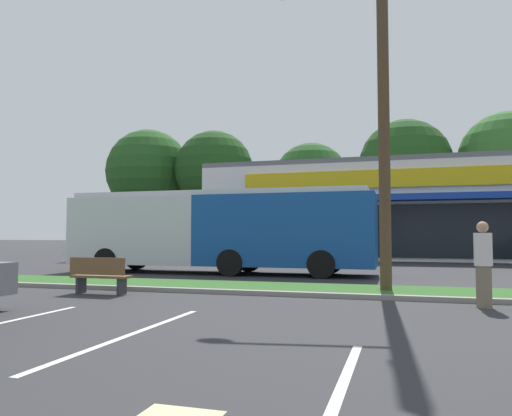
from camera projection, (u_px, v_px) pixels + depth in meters
name	position (u px, v px, depth m)	size (l,w,h in m)	color
grass_median	(283.00, 288.00, 13.58)	(56.00, 2.20, 0.12)	#2D5B23
curb_lip	(272.00, 293.00, 12.41)	(56.00, 0.24, 0.12)	gray
parking_stripe_1	(131.00, 334.00, 7.58)	(0.12, 4.80, 0.01)	silver
parking_stripe_2	(335.00, 403.00, 4.49)	(0.12, 4.80, 0.01)	silver
storefront_building	(441.00, 212.00, 33.92)	(29.98, 14.91, 6.15)	silver
tree_far_left	(148.00, 172.00, 48.35)	(8.18, 8.18, 11.84)	#473323
tree_left	(214.00, 170.00, 46.14)	(7.32, 7.32, 11.27)	#473323
tree_mid_left	(311.00, 181.00, 45.78)	(7.11, 7.11, 10.07)	#473323
tree_mid	(405.00, 165.00, 40.28)	(7.51, 7.51, 10.97)	#473323
tree_mid_right	(508.00, 159.00, 38.20)	(7.39, 7.39, 11.09)	#473323
utility_pole	(378.00, 63.00, 13.01)	(3.11, 2.39, 11.43)	#4C3826
city_bus	(218.00, 229.00, 19.66)	(12.37, 2.71, 3.25)	#144793
bus_stop_bench	(100.00, 275.00, 12.73)	(1.60, 0.45, 0.95)	brown
car_1	(105.00, 248.00, 27.67)	(4.11, 1.99, 1.59)	silver
car_4	(275.00, 251.00, 25.11)	(4.61, 1.96, 1.36)	navy
pedestrian_by_pole	(483.00, 264.00, 10.39)	(0.37, 0.37, 1.82)	#726651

